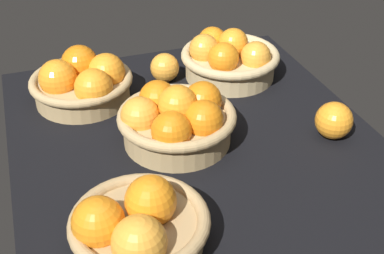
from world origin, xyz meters
TOP-DOWN VIEW (x-y plane):
  - market_tray at (0.00, 0.00)cm, footprint 84.00×72.00cm
  - basket_near_right at (23.35, -16.12)cm, footprint 23.51×23.51cm
  - basket_far_right at (23.01, 18.55)cm, footprint 22.69×22.69cm
  - basket_center at (1.19, 3.88)cm, footprint 23.33×23.33cm
  - basket_far_left at (-23.38, 18.00)cm, footprint 21.68×21.68cm
  - loose_orange_front_gap at (-7.13, -26.23)cm, footprint 7.51×7.51cm
  - loose_orange_back_gap at (26.23, -1.07)cm, footprint 6.85×6.85cm

SIDE VIEW (x-z plane):
  - market_tray at x=0.00cm, z-range 0.00..3.00cm
  - loose_orange_back_gap at x=26.23cm, z-range 3.00..9.85cm
  - loose_orange_front_gap at x=-7.13cm, z-range 3.00..10.51cm
  - basket_far_left at x=-23.38cm, z-range 1.80..12.80cm
  - basket_far_right at x=23.01cm, z-range 1.93..13.56cm
  - basket_near_right at x=23.35cm, z-range 2.08..13.59cm
  - basket_center at x=1.19cm, z-range 1.97..14.62cm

